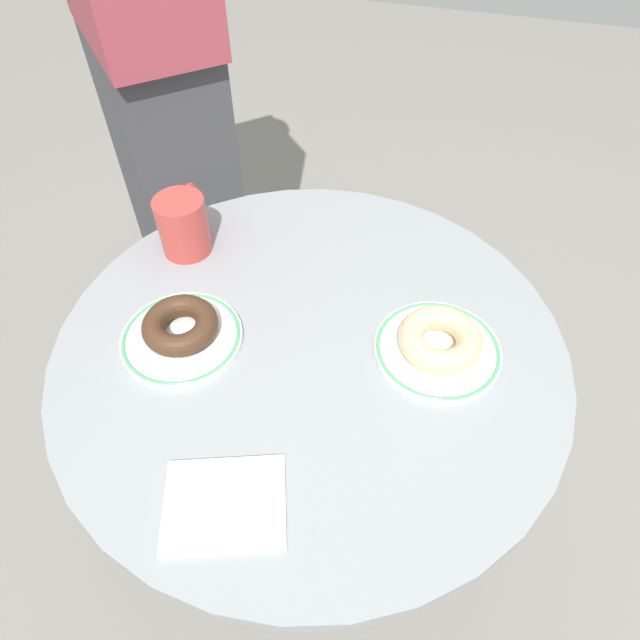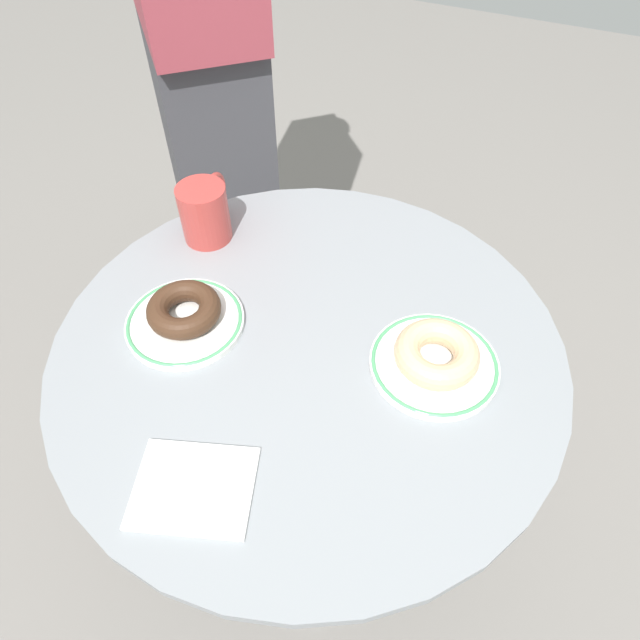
% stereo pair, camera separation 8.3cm
% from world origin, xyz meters
% --- Properties ---
extents(ground_plane, '(7.00, 7.00, 0.02)m').
position_xyz_m(ground_plane, '(0.00, 0.00, -0.01)').
color(ground_plane, gray).
extents(cafe_table, '(0.76, 0.76, 0.76)m').
position_xyz_m(cafe_table, '(0.00, 0.00, 0.50)').
color(cafe_table, gray).
rests_on(cafe_table, ground).
extents(plate_left, '(0.18, 0.18, 0.01)m').
position_xyz_m(plate_left, '(-0.19, -0.05, 0.77)').
color(plate_left, white).
rests_on(plate_left, cafe_table).
extents(plate_right, '(0.19, 0.19, 0.01)m').
position_xyz_m(plate_right, '(0.19, 0.03, 0.77)').
color(plate_right, white).
rests_on(plate_right, cafe_table).
extents(donut_chocolate, '(0.16, 0.16, 0.03)m').
position_xyz_m(donut_chocolate, '(-0.19, -0.04, 0.79)').
color(donut_chocolate, '#422819').
rests_on(donut_chocolate, plate_left).
extents(donut_glazed, '(0.15, 0.15, 0.04)m').
position_xyz_m(donut_glazed, '(0.19, 0.03, 0.79)').
color(donut_glazed, '#E0B789').
rests_on(donut_glazed, plate_right).
extents(paper_napkin, '(0.18, 0.16, 0.01)m').
position_xyz_m(paper_napkin, '(-0.03, -0.27, 0.77)').
color(paper_napkin, white).
rests_on(paper_napkin, cafe_table).
extents(coffee_mug, '(0.08, 0.13, 0.10)m').
position_xyz_m(coffee_mug, '(-0.26, 0.15, 0.81)').
color(coffee_mug, '#B73D38').
rests_on(coffee_mug, cafe_table).
extents(person_figure, '(0.42, 0.43, 1.74)m').
position_xyz_m(person_figure, '(-0.49, 0.53, 0.85)').
color(person_figure, '#3D3D42').
rests_on(person_figure, ground).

